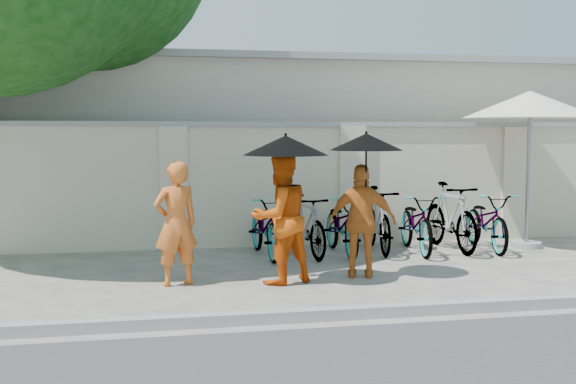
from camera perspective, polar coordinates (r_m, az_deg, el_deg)
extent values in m
plane|color=#A9A08F|center=(9.05, -1.67, -7.45)|extent=(80.00, 80.00, 0.00)
cube|color=gray|center=(7.42, 0.63, -9.75)|extent=(40.00, 0.16, 0.12)
cube|color=beige|center=(12.21, 0.36, 0.50)|extent=(20.00, 0.30, 2.00)
cube|color=beige|center=(16.10, 1.05, 3.70)|extent=(14.00, 6.00, 3.20)
imported|color=orange|center=(9.09, -8.86, -2.48)|extent=(0.65, 0.53, 1.56)
imported|color=#CC4A0A|center=(9.09, -0.60, -2.04)|extent=(1.00, 0.90, 1.68)
cylinder|color=black|center=(8.97, -0.19, 1.15)|extent=(0.02, 0.02, 0.80)
cone|color=black|center=(8.95, -0.19, 3.71)|extent=(1.07, 1.07, 0.25)
imported|color=#C96A23|center=(9.50, 5.88, -2.31)|extent=(0.94, 0.60, 1.50)
cylinder|color=black|center=(9.38, 6.17, 1.09)|extent=(0.02, 0.02, 0.94)
cone|color=black|center=(9.36, 6.20, 3.96)|extent=(0.96, 0.96, 0.22)
cylinder|color=gray|center=(12.58, 18.29, -3.98)|extent=(0.49, 0.49, 0.10)
cylinder|color=gray|center=(12.46, 18.43, 1.06)|extent=(0.06, 0.06, 2.31)
cone|color=beige|center=(12.44, 18.58, 6.58)|extent=(2.35, 2.35, 0.44)
imported|color=gray|center=(11.07, -1.77, -2.71)|extent=(0.71, 1.82, 0.94)
imported|color=gray|center=(11.06, 1.44, -2.66)|extent=(0.67, 1.65, 0.96)
imported|color=gray|center=(11.29, 4.33, -2.60)|extent=(0.64, 1.78, 0.93)
imported|color=gray|center=(11.51, 7.13, -2.19)|extent=(0.69, 1.78, 1.04)
imported|color=gray|center=(11.61, 10.15, -2.43)|extent=(0.83, 1.85, 0.94)
imported|color=gray|center=(11.90, 12.72, -1.92)|extent=(0.57, 1.84, 1.10)
imported|color=gray|center=(12.11, 15.46, -2.24)|extent=(0.82, 1.84, 0.94)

